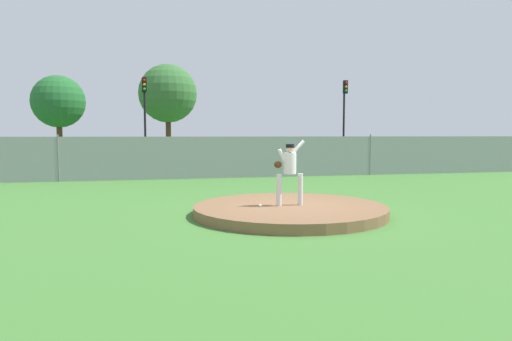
{
  "coord_description": "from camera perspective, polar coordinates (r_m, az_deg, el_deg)",
  "views": [
    {
      "loc": [
        -3.37,
        -10.78,
        2.03
      ],
      "look_at": [
        -0.59,
        1.27,
        1.04
      ],
      "focal_mm": 31.4,
      "sensor_mm": 36.0,
      "label": 1
    }
  ],
  "objects": [
    {
      "name": "asphalt_strip",
      "position": [
        25.58,
        -5.38,
        0.0
      ],
      "size": [
        44.0,
        7.0,
        0.01
      ],
      "primitive_type": "cube",
      "color": "#2B2B2D",
      "rests_on": "ground_plane"
    },
    {
      "name": "pitchers_mound",
      "position": [
        11.45,
        4.32,
        -5.04
      ],
      "size": [
        4.9,
        4.9,
        0.25
      ],
      "primitive_type": "cylinder",
      "color": "brown",
      "rests_on": "ground_plane"
    },
    {
      "name": "chainlink_fence",
      "position": [
        21.08,
        -3.78,
        1.69
      ],
      "size": [
        36.93,
        0.07,
        2.05
      ],
      "color": "gray",
      "rests_on": "ground_plane"
    },
    {
      "name": "tree_bushy_near",
      "position": [
        35.11,
        -23.86,
        8.0
      ],
      "size": [
        3.7,
        3.7,
        6.25
      ],
      "color": "#4C331E",
      "rests_on": "ground_plane"
    },
    {
      "name": "ground_plane",
      "position": [
        17.23,
        -1.63,
        -2.2
      ],
      "size": [
        80.0,
        80.0,
        0.0
      ],
      "primitive_type": "plane",
      "color": "#427A33"
    },
    {
      "name": "traffic_cone_orange",
      "position": [
        28.92,
        -27.21,
        0.55
      ],
      "size": [
        0.4,
        0.4,
        0.55
      ],
      "color": "orange",
      "rests_on": "asphalt_strip"
    },
    {
      "name": "parked_car_red",
      "position": [
        25.48,
        -21.6,
        1.5
      ],
      "size": [
        1.8,
        4.18,
        1.72
      ],
      "color": "#A81919",
      "rests_on": "ground_plane"
    },
    {
      "name": "pitcher_youth",
      "position": [
        11.28,
        4.28,
        0.37
      ],
      "size": [
        0.8,
        0.32,
        1.66
      ],
      "color": "silver",
      "rests_on": "pitchers_mound"
    },
    {
      "name": "parked_car_teal",
      "position": [
        28.95,
        17.62,
        1.9
      ],
      "size": [
        1.9,
        4.5,
        1.66
      ],
      "color": "#146066",
      "rests_on": "ground_plane"
    },
    {
      "name": "baseball",
      "position": [
        11.12,
        0.53,
        -4.48
      ],
      "size": [
        0.07,
        0.07,
        0.07
      ],
      "primitive_type": "sphere",
      "color": "white",
      "rests_on": "pitchers_mound"
    },
    {
      "name": "parked_car_charcoal",
      "position": [
        26.29,
        6.13,
        1.91
      ],
      "size": [
        2.16,
        4.82,
        1.72
      ],
      "color": "#232328",
      "rests_on": "ground_plane"
    },
    {
      "name": "traffic_light_near",
      "position": [
        29.13,
        -13.99,
        7.85
      ],
      "size": [
        0.28,
        0.46,
        5.58
      ],
      "color": "black",
      "rests_on": "ground_plane"
    },
    {
      "name": "traffic_light_far",
      "position": [
        32.2,
        11.2,
        7.8
      ],
      "size": [
        0.28,
        0.46,
        5.8
      ],
      "color": "black",
      "rests_on": "ground_plane"
    },
    {
      "name": "parked_car_navy",
      "position": [
        25.6,
        -11.9,
        1.77
      ],
      "size": [
        1.9,
        4.44,
        1.75
      ],
      "color": "#161E4C",
      "rests_on": "ground_plane"
    },
    {
      "name": "parked_car_burgundy",
      "position": [
        25.96,
        -5.75,
        1.85
      ],
      "size": [
        2.07,
        4.3,
        1.72
      ],
      "color": "maroon",
      "rests_on": "ground_plane"
    },
    {
      "name": "tree_leaning_west",
      "position": [
        35.69,
        -11.17,
        9.57
      ],
      "size": [
        4.48,
        4.48,
        7.45
      ],
      "color": "#4C331E",
      "rests_on": "ground_plane"
    }
  ]
}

